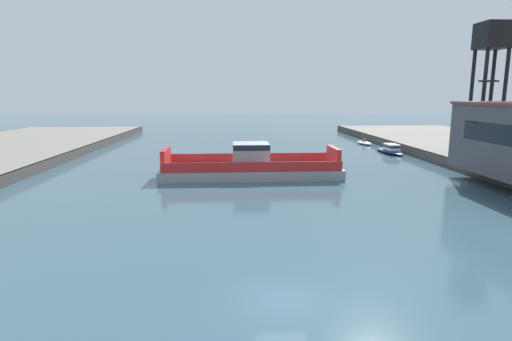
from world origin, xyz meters
The scene contains 5 objects.
ground_plane centered at (0.00, 0.00, 0.00)m, with size 400.00×400.00×0.00m, color #385666.
chain_ferry centered at (-0.18, 29.37, 1.15)m, with size 20.57×7.33×3.86m.
moored_boat_mid_left centered at (23.29, 47.07, 0.58)m, with size 3.00×8.26×1.56m.
moored_boat_mid_right centered at (22.97, 59.36, 0.30)m, with size 2.39×5.37×1.08m.
crane_tower centered at (28.77, 31.46, 14.28)m, with size 3.32×3.32×16.49m.
Camera 1 is at (-2.24, -17.33, 9.28)m, focal length 28.64 mm.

